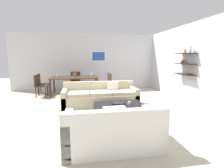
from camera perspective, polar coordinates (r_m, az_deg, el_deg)
name	(u,v)px	position (r m, az deg, el deg)	size (l,w,h in m)	color
ground_plane	(103,110)	(5.24, -3.06, -8.57)	(18.00, 18.00, 0.00)	#BCB29E
back_wall_unit	(100,62)	(8.54, -3.94, 7.44)	(8.40, 0.09, 2.70)	silver
right_wall_shelf_unit	(185,64)	(6.62, 23.31, 6.29)	(0.34, 8.20, 2.70)	silver
sofa_beige	(100,98)	(5.47, -3.89, -4.62)	(2.32, 0.90, 0.78)	beige
loveseat_white	(113,131)	(3.10, 0.28, -15.47)	(1.67, 0.90, 0.78)	white
coffee_table	(120,113)	(4.34, 2.76, -9.67)	(1.25, 1.04, 0.38)	black
decorative_bowl	(118,104)	(4.29, 2.00, -6.58)	(0.35, 0.35, 0.09)	black
candle_jar	(129,103)	(4.40, 5.79, -6.31)	(0.08, 0.08, 0.08)	silver
dining_table	(75,78)	(7.39, -12.40, 1.84)	(1.95, 0.99, 0.75)	#422D1E
dining_chair_head	(76,80)	(8.30, -12.09, 1.35)	(0.44, 0.44, 0.88)	#422D1E
dining_chair_right_far	(106,81)	(7.70, -1.94, 0.96)	(0.44, 0.44, 0.88)	#422D1E
dining_chair_right_near	(108,83)	(7.26, -1.46, 0.48)	(0.44, 0.44, 0.88)	#422D1E
dining_chair_left_near	(39,84)	(7.39, -23.21, -0.10)	(0.44, 0.44, 0.88)	#422D1E
dining_chair_left_far	(42,83)	(7.82, -22.47, 0.41)	(0.44, 0.44, 0.88)	#422D1E
wine_glass_right_near	(92,74)	(7.25, -6.85, 3.29)	(0.07, 0.07, 0.17)	silver
wine_glass_head	(75,73)	(7.80, -12.32, 3.69)	(0.06, 0.06, 0.20)	silver
wine_glass_right_far	(91,73)	(7.49, -6.95, 3.51)	(0.07, 0.07, 0.17)	silver
wine_glass_left_near	(56,74)	(7.32, -18.09, 3.05)	(0.07, 0.07, 0.18)	silver
wine_glass_left_far	(57,74)	(7.56, -17.83, 3.22)	(0.07, 0.07, 0.18)	silver
centerpiece_vase	(75,73)	(7.33, -12.39, 3.54)	(0.16, 0.16, 0.29)	teal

